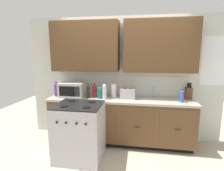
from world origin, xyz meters
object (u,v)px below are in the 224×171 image
at_px(bottle_clear, 104,91).
at_px(toaster, 128,94).
at_px(bottle_dark, 88,91).
at_px(stove_range, 80,131).
at_px(knife_block, 188,93).
at_px(microwave, 72,90).
at_px(bottle_teal, 100,92).
at_px(bottle_violet, 56,89).
at_px(paper_towel_roll, 114,90).
at_px(bottle_blue, 182,96).
at_px(bottle_red, 95,90).

bearing_deg(bottle_clear, toaster, 12.74).
distance_m(toaster, bottle_dark, 0.76).
relative_size(stove_range, knife_block, 3.06).
bearing_deg(microwave, bottle_dark, -11.15).
relative_size(bottle_teal, bottle_violet, 0.85).
relative_size(microwave, bottle_dark, 1.78).
height_order(paper_towel_roll, bottle_dark, bottle_dark).
bearing_deg(paper_towel_roll, toaster, -20.07).
bearing_deg(toaster, bottle_blue, -6.18).
xyz_separation_m(bottle_dark, bottle_red, (0.10, 0.10, 0.00)).
height_order(stove_range, bottle_dark, bottle_dark).
relative_size(paper_towel_roll, bottle_violet, 0.87).
distance_m(toaster, bottle_clear, 0.44).
height_order(bottle_blue, bottle_violet, bottle_violet).
distance_m(knife_block, bottle_violet, 2.57).
height_order(paper_towel_roll, bottle_violet, bottle_violet).
distance_m(paper_towel_roll, bottle_teal, 0.30).
bearing_deg(paper_towel_roll, microwave, -172.67).
bearing_deg(paper_towel_roll, stove_range, -122.21).
distance_m(bottle_teal, bottle_clear, 0.10).
relative_size(microwave, bottle_violet, 1.61).
bearing_deg(paper_towel_roll, bottle_red, -169.37).
distance_m(stove_range, microwave, 0.92).
bearing_deg(toaster, bottle_teal, -172.06).
relative_size(bottle_blue, bottle_dark, 0.87).
relative_size(bottle_clear, bottle_violet, 1.06).
xyz_separation_m(bottle_teal, bottle_dark, (-0.23, 0.00, 0.01)).
bearing_deg(bottle_dark, knife_block, 6.73).
bearing_deg(bottle_dark, bottle_blue, -1.16).
height_order(bottle_blue, bottle_dark, bottle_dark).
distance_m(bottle_blue, bottle_red, 1.62).
relative_size(bottle_teal, bottle_clear, 0.80).
bearing_deg(bottle_red, microwave, -175.48).
bearing_deg(bottle_red, stove_range, -97.96).
xyz_separation_m(paper_towel_roll, bottle_violet, (-1.15, -0.13, 0.02)).
distance_m(paper_towel_roll, bottle_blue, 1.26).
bearing_deg(stove_range, bottle_red, 82.04).
xyz_separation_m(stove_range, bottle_teal, (0.23, 0.56, 0.56)).
bearing_deg(bottle_clear, bottle_dark, 175.10).
xyz_separation_m(paper_towel_roll, bottle_clear, (-0.15, -0.20, 0.02)).
xyz_separation_m(toaster, bottle_red, (-0.66, 0.03, 0.04)).
bearing_deg(bottle_dark, bottle_clear, -4.90).
relative_size(microwave, bottle_red, 1.75).
distance_m(stove_range, bottle_teal, 0.82).
bearing_deg(microwave, toaster, 0.07).
xyz_separation_m(toaster, bottle_teal, (-0.52, -0.07, 0.03)).
bearing_deg(bottle_blue, toaster, 173.82).
relative_size(knife_block, bottle_clear, 0.98).
relative_size(toaster, paper_towel_roll, 1.08).
relative_size(knife_block, bottle_dark, 1.15).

